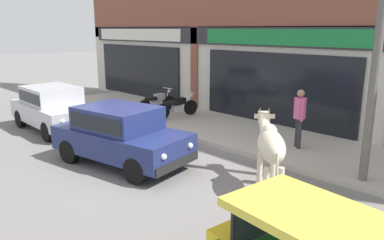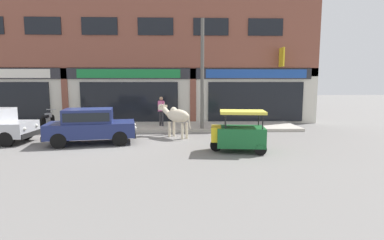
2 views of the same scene
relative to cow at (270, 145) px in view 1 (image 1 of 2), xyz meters
name	(u,v)px [view 1 (image 1 of 2)]	position (x,y,z in m)	size (l,w,h in m)	color
ground_plane	(150,166)	(-2.89, -0.88, -1.01)	(90.00, 90.00, 0.00)	slate
sidewalk	(244,134)	(-2.89, 2.90, -0.93)	(19.00, 3.16, 0.16)	#B7AFA3
cow	(270,145)	(0.00, 0.00, 0.00)	(1.65, 1.70, 1.61)	beige
car_0	(53,106)	(-7.88, -1.05, -0.19)	(3.65, 1.68, 1.46)	black
car_1	(120,132)	(-3.54, -1.29, -0.19)	(3.79, 2.20, 1.46)	black
motorcycle_0	(157,102)	(-7.07, 2.74, -0.46)	(0.52, 1.81, 0.88)	black
motorcycle_1	(177,107)	(-5.88, 2.72, -0.46)	(0.56, 1.81, 0.88)	black
pedestrian	(300,112)	(-0.87, 2.63, 0.14)	(0.39, 0.36, 1.60)	#2D2D33
utility_pole	(378,49)	(1.30, 1.62, 1.93)	(0.18, 0.18, 5.54)	#595651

